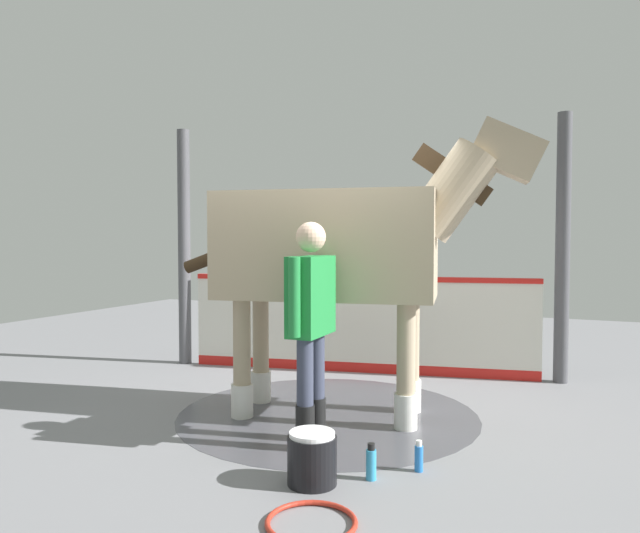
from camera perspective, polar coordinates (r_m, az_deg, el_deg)
ground_plane at (r=5.80m, az=0.06°, el=-13.78°), size 16.00×16.00×0.02m
wet_patch at (r=5.67m, az=0.74°, el=-14.05°), size 2.78×2.78×0.00m
barrier_wall at (r=7.29m, az=3.82°, el=-5.90°), size 0.86×4.18×1.18m
roof_post_near at (r=7.21m, az=22.39°, el=1.61°), size 0.16×0.16×3.05m
roof_post_far at (r=7.92m, az=-12.98°, el=1.81°), size 0.16×0.16×3.05m
horse at (r=5.41m, az=1.95°, el=1.75°), size 1.30×3.30×2.66m
handler at (r=4.64m, az=-0.88°, el=-4.76°), size 0.70×0.24×1.77m
wash_bucket at (r=4.12m, az=-0.77°, el=-18.02°), size 0.33×0.33×0.35m
bottle_shampoo at (r=4.22m, az=4.96°, el=-18.38°), size 0.07×0.07×0.25m
bottle_spray at (r=4.40m, az=9.52°, el=-17.70°), size 0.06×0.06×0.22m
hose_coil at (r=3.66m, az=-0.85°, el=-23.45°), size 0.53×0.53×0.03m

